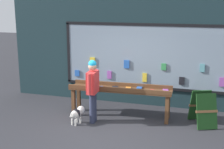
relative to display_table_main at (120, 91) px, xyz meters
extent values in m
plane|color=#2D2D33|center=(0.00, -1.13, -0.70)|extent=(40.00, 40.00, 0.00)
cube|color=#192D33|center=(0.00, 1.27, 1.15)|extent=(7.64, 0.20, 3.71)
cube|color=gray|center=(0.69, 1.14, 0.76)|extent=(5.32, 0.03, 1.82)
cube|color=black|center=(0.69, 1.14, 1.67)|extent=(5.40, 0.06, 0.08)
cube|color=black|center=(0.69, 1.14, -0.15)|extent=(5.40, 0.06, 0.08)
cube|color=black|center=(-1.98, 1.14, 0.76)|extent=(0.08, 0.06, 1.82)
cube|color=#2659B2|center=(-1.70, 1.10, 0.13)|extent=(0.15, 0.03, 0.19)
cube|color=yellow|center=(-1.19, 1.10, 0.53)|extent=(0.16, 0.03, 0.26)
cube|color=#994CA5|center=(-0.65, 1.10, 0.15)|extent=(0.13, 0.03, 0.24)
cube|color=#2659B2|center=(-0.11, 1.10, 0.51)|extent=(0.16, 0.03, 0.24)
cube|color=yellow|center=(0.43, 1.10, 0.15)|extent=(0.13, 0.03, 0.26)
cube|color=#338C4C|center=(0.97, 1.10, 0.50)|extent=(0.14, 0.03, 0.19)
cube|color=black|center=(1.49, 1.10, 0.13)|extent=(0.15, 0.03, 0.22)
cube|color=#5999A5|center=(2.02, 1.10, 0.53)|extent=(0.13, 0.03, 0.22)
cube|color=#994CA5|center=(2.57, 1.10, 0.18)|extent=(0.17, 0.03, 0.25)
cube|color=brown|center=(-1.23, -0.27, -0.34)|extent=(0.09, 0.09, 0.73)
cube|color=brown|center=(1.25, -0.15, -0.34)|extent=(0.09, 0.09, 0.73)
cube|color=brown|center=(-1.25, 0.14, -0.34)|extent=(0.09, 0.09, 0.73)
cube|color=brown|center=(1.23, 0.27, -0.34)|extent=(0.09, 0.09, 0.73)
cube|color=brown|center=(0.00, 0.00, 0.05)|extent=(2.71, 0.71, 0.04)
cube|color=brown|center=(0.02, -0.26, 0.11)|extent=(2.68, 0.19, 0.12)
cube|color=brown|center=(-0.01, 0.26, 0.11)|extent=(2.68, 0.19, 0.12)
cube|color=#994CA5|center=(-1.16, -0.22, 0.08)|extent=(0.18, 0.24, 0.02)
cube|color=orange|center=(-0.84, -0.03, 0.08)|extent=(0.19, 0.24, 0.03)
cube|color=#2659B2|center=(-0.53, -0.09, 0.09)|extent=(0.19, 0.24, 0.03)
cube|color=black|center=(-0.16, 0.06, 0.08)|extent=(0.21, 0.25, 0.02)
cube|color=orange|center=(0.20, 0.06, 0.09)|extent=(0.17, 0.22, 0.03)
cube|color=#2659B2|center=(0.47, 0.19, 0.09)|extent=(0.15, 0.22, 0.03)
cube|color=red|center=(0.84, -0.01, 0.09)|extent=(0.17, 0.21, 0.03)
cube|color=#994CA5|center=(1.16, 0.16, 0.08)|extent=(0.18, 0.25, 0.02)
cylinder|color=#2D334C|center=(-0.56, -0.63, -0.32)|extent=(0.14, 0.14, 0.77)
cylinder|color=#2D334C|center=(-0.57, -0.48, -0.32)|extent=(0.14, 0.14, 0.77)
cube|color=red|center=(-0.56, -0.56, 0.35)|extent=(0.25, 0.45, 0.55)
cylinder|color=red|center=(-0.54, -0.83, 0.36)|extent=(0.09, 0.09, 0.52)
cylinder|color=red|center=(-0.58, -0.28, 0.36)|extent=(0.09, 0.09, 0.52)
sphere|color=tan|center=(-0.56, -0.56, 0.75)|extent=(0.21, 0.21, 0.21)
sphere|color=#19A5E0|center=(-0.56, -0.56, 0.81)|extent=(0.20, 0.20, 0.20)
ellipsoid|color=white|center=(-0.92, -0.82, -0.43)|extent=(0.29, 0.38, 0.22)
ellipsoid|color=black|center=(-0.92, -0.82, -0.42)|extent=(0.27, 0.25, 0.23)
sphere|color=white|center=(-0.87, -0.62, -0.39)|extent=(0.20, 0.20, 0.20)
cylinder|color=white|center=(-0.97, -1.01, -0.40)|extent=(0.05, 0.10, 0.12)
cylinder|color=white|center=(-0.84, -0.74, -0.62)|extent=(0.04, 0.04, 0.16)
cylinder|color=white|center=(-0.95, -0.71, -0.62)|extent=(0.04, 0.04, 0.16)
cylinder|color=white|center=(-0.89, -0.93, -0.62)|extent=(0.04, 0.04, 0.16)
cylinder|color=white|center=(-0.99, -0.91, -0.62)|extent=(0.04, 0.04, 0.16)
cube|color=#193F19|center=(2.20, -0.15, -0.27)|extent=(0.56, 0.43, 0.84)
cube|color=brown|center=(2.20, -0.15, -0.27)|extent=(0.52, 0.26, 0.07)
cube|color=#193F19|center=(2.02, 0.29, -0.27)|extent=(0.56, 0.43, 0.84)
cube|color=brown|center=(2.02, 0.29, -0.27)|extent=(0.52, 0.26, 0.07)
camera|label=1|loc=(2.09, -7.59, 2.31)|focal=50.00mm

